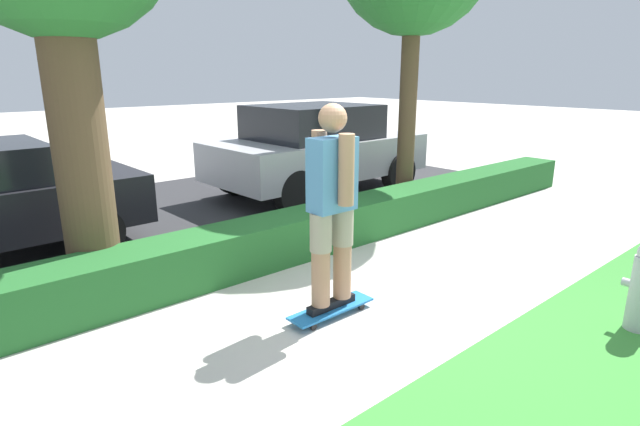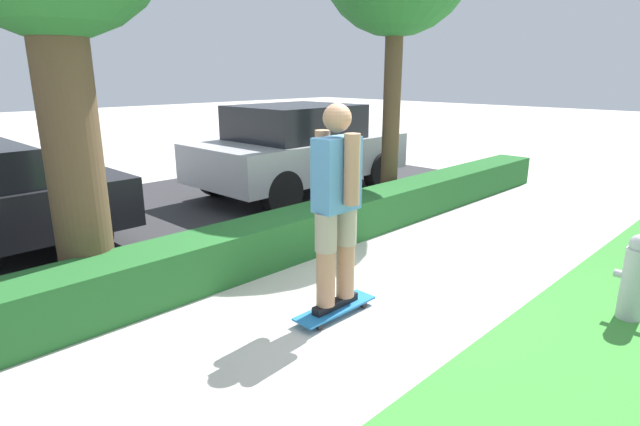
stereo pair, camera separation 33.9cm
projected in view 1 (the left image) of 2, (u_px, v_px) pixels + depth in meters
name	position (u px, v px, depth m)	size (l,w,h in m)	color
ground_plane	(375.00, 307.00, 4.71)	(60.00, 60.00, 0.00)	#BCB7AD
street_asphalt	(178.00, 215.00, 7.77)	(12.82, 5.00, 0.01)	#2D2D30
hedge_row	(275.00, 240.00, 5.81)	(12.82, 0.60, 0.52)	#236028
skateboard	(331.00, 309.00, 4.53)	(0.86, 0.24, 0.08)	#1E6BAD
skater_person	(332.00, 204.00, 4.26)	(0.52, 0.47, 1.82)	black
parked_car_middle	(316.00, 148.00, 8.97)	(3.97, 2.01, 1.59)	#B7B7BC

